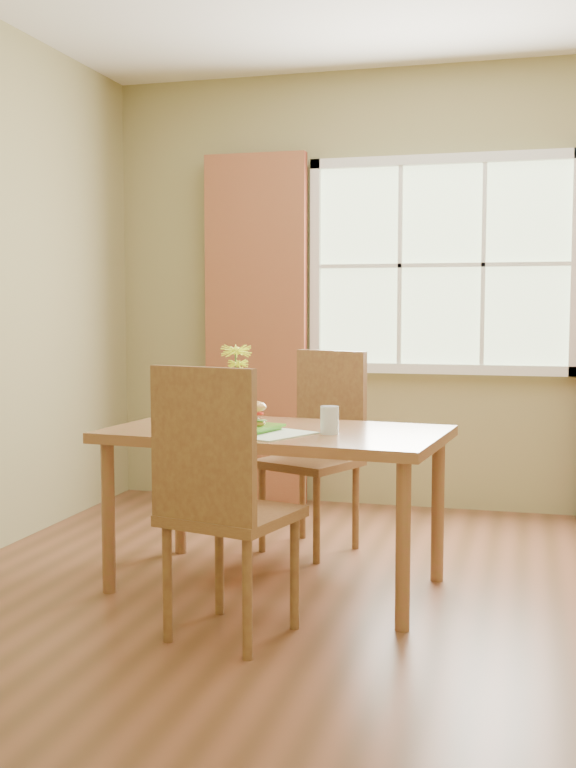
% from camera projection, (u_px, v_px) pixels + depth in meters
% --- Properties ---
extents(room, '(4.24, 3.84, 2.74)m').
position_uv_depth(room, '(398.00, 282.00, 3.65)').
color(room, brown).
rests_on(room, ground).
extents(window, '(1.62, 0.06, 1.32)m').
position_uv_depth(window, '(441.00, 265.00, 5.43)').
color(window, '#B4CA99').
rests_on(window, room).
extents(curtain_left, '(0.65, 0.08, 2.20)m').
position_uv_depth(curtain_left, '(256.00, 330.00, 5.68)').
color(curtain_left, maroon).
rests_on(curtain_left, room).
extents(dining_table, '(1.53, 0.96, 0.71)m').
position_uv_depth(dining_table, '(276.00, 445.00, 3.97)').
color(dining_table, brown).
rests_on(dining_table, room).
extents(chair_near, '(0.52, 0.52, 1.04)m').
position_uv_depth(chair_near, '(219.00, 492.00, 3.30)').
color(chair_near, brown).
rests_on(chair_near, room).
extents(chair_far, '(0.56, 0.56, 1.02)m').
position_uv_depth(chair_far, '(320.00, 440.00, 4.64)').
color(chair_far, brown).
rests_on(chair_far, room).
extents(placemat, '(0.55, 0.49, 0.01)m').
position_uv_depth(placemat, '(255.00, 432.00, 3.84)').
color(placemat, beige).
rests_on(placemat, dining_table).
extents(plate, '(0.34, 0.34, 0.01)m').
position_uv_depth(plate, '(243.00, 429.00, 3.87)').
color(plate, '#54B62D').
rests_on(plate, placemat).
extents(croissant_sandwich, '(0.18, 0.14, 0.12)m').
position_uv_depth(croissant_sandwich, '(249.00, 414.00, 3.87)').
color(croissant_sandwich, '#EDAA51').
rests_on(croissant_sandwich, plate).
extents(water_glass, '(0.08, 0.08, 0.12)m').
position_uv_depth(water_glass, '(330.00, 421.00, 3.81)').
color(water_glass, silver).
rests_on(water_glass, dining_table).
extents(flower_vase, '(0.15, 0.15, 0.36)m').
position_uv_depth(flower_vase, '(236.00, 375.00, 4.20)').
color(flower_vase, silver).
rests_on(flower_vase, dining_table).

